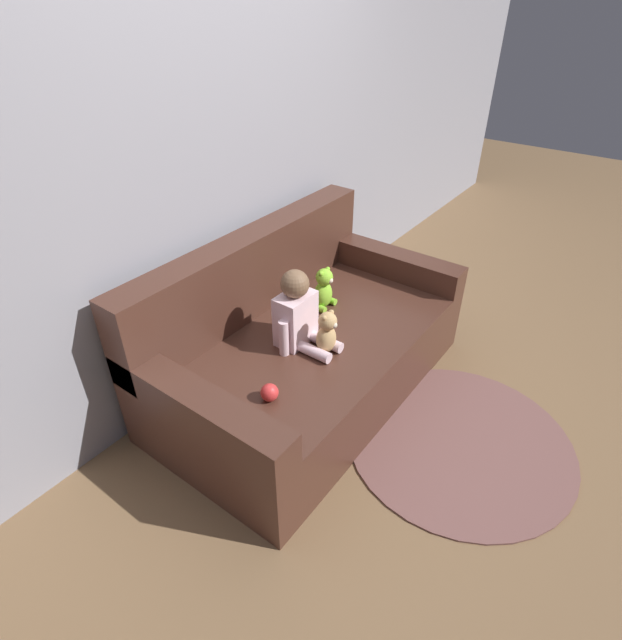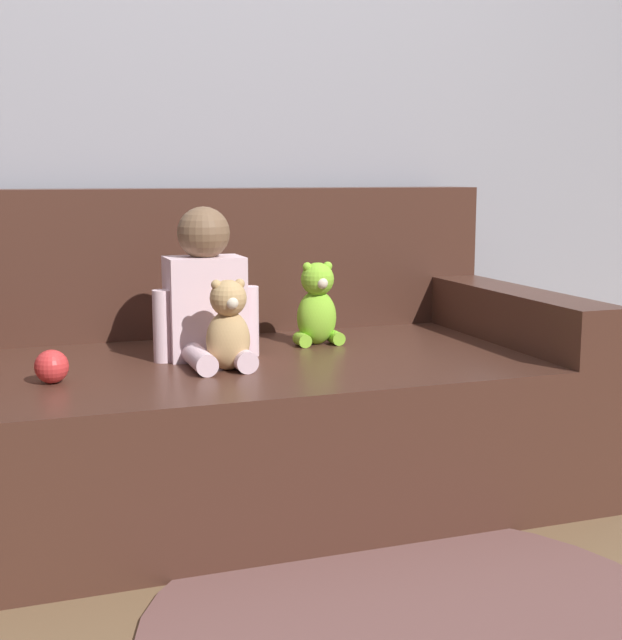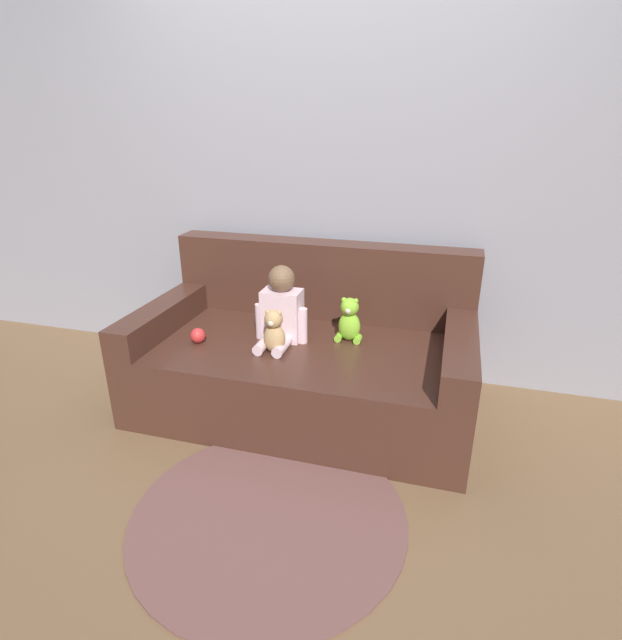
{
  "view_description": "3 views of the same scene",
  "coord_description": "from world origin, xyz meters",
  "px_view_note": "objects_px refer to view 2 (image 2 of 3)",
  "views": [
    {
      "loc": [
        -1.76,
        -1.3,
        1.96
      ],
      "look_at": [
        -0.04,
        -0.03,
        0.5
      ],
      "focal_mm": 28.0,
      "sensor_mm": 36.0,
      "label": 1
    },
    {
      "loc": [
        -0.66,
        -2.35,
        0.9
      ],
      "look_at": [
        0.16,
        -0.07,
        0.5
      ],
      "focal_mm": 50.0,
      "sensor_mm": 36.0,
      "label": 2
    },
    {
      "loc": [
        0.72,
        -2.35,
        1.53
      ],
      "look_at": [
        0.08,
        -0.12,
        0.59
      ],
      "focal_mm": 28.0,
      "sensor_mm": 36.0,
      "label": 3
    }
  ],
  "objects_px": {
    "teddy_bear_brown": "(228,325)",
    "plush_toy_side": "(317,306)",
    "couch": "(243,391)",
    "toy_ball": "(52,367)",
    "person_baby": "(206,297)"
  },
  "relations": [
    {
      "from": "teddy_bear_brown",
      "to": "plush_toy_side",
      "type": "xyz_separation_m",
      "value": [
        0.34,
        0.26,
        -0.0
      ]
    },
    {
      "from": "teddy_bear_brown",
      "to": "plush_toy_side",
      "type": "bearing_deg",
      "value": 37.33
    },
    {
      "from": "couch",
      "to": "teddy_bear_brown",
      "type": "xyz_separation_m",
      "value": [
        -0.1,
        -0.24,
        0.23
      ]
    },
    {
      "from": "toy_ball",
      "to": "person_baby",
      "type": "bearing_deg",
      "value": 21.14
    },
    {
      "from": "plush_toy_side",
      "to": "toy_ball",
      "type": "relative_size",
      "value": 2.99
    },
    {
      "from": "teddy_bear_brown",
      "to": "plush_toy_side",
      "type": "relative_size",
      "value": 0.96
    },
    {
      "from": "couch",
      "to": "person_baby",
      "type": "bearing_deg",
      "value": -149.76
    },
    {
      "from": "person_baby",
      "to": "teddy_bear_brown",
      "type": "bearing_deg",
      "value": -83.55
    },
    {
      "from": "toy_ball",
      "to": "couch",
      "type": "bearing_deg",
      "value": 23.29
    },
    {
      "from": "plush_toy_side",
      "to": "couch",
      "type": "bearing_deg",
      "value": -174.95
    },
    {
      "from": "person_baby",
      "to": "couch",
      "type": "bearing_deg",
      "value": 30.24
    },
    {
      "from": "teddy_bear_brown",
      "to": "toy_ball",
      "type": "xyz_separation_m",
      "value": [
        -0.44,
        0.0,
        -0.08
      ]
    },
    {
      "from": "person_baby",
      "to": "toy_ball",
      "type": "height_order",
      "value": "person_baby"
    },
    {
      "from": "couch",
      "to": "teddy_bear_brown",
      "type": "relative_size",
      "value": 7.56
    },
    {
      "from": "couch",
      "to": "toy_ball",
      "type": "xyz_separation_m",
      "value": [
        -0.54,
        -0.23,
        0.16
      ]
    }
  ]
}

